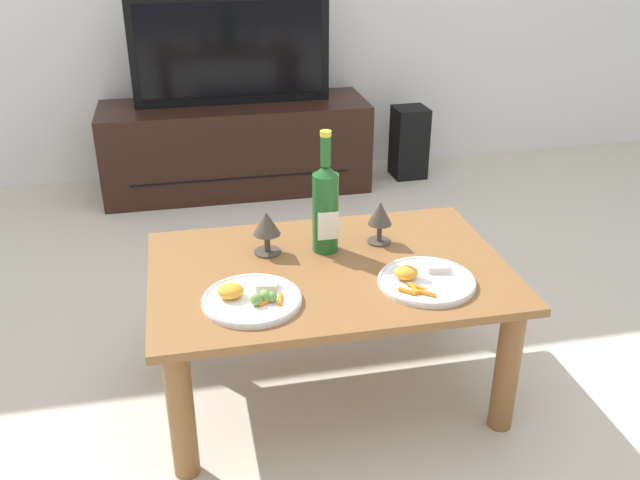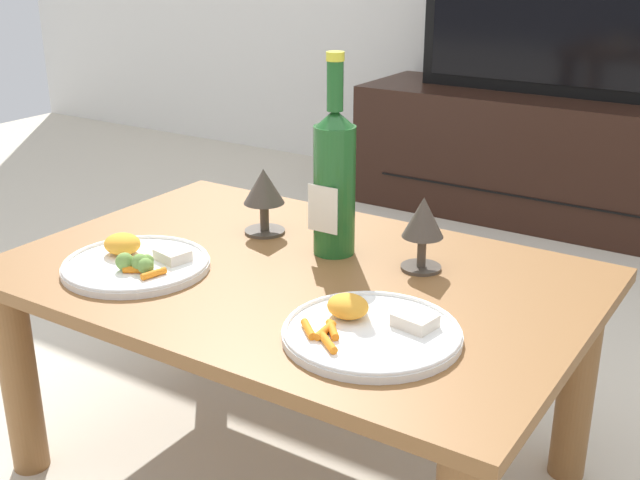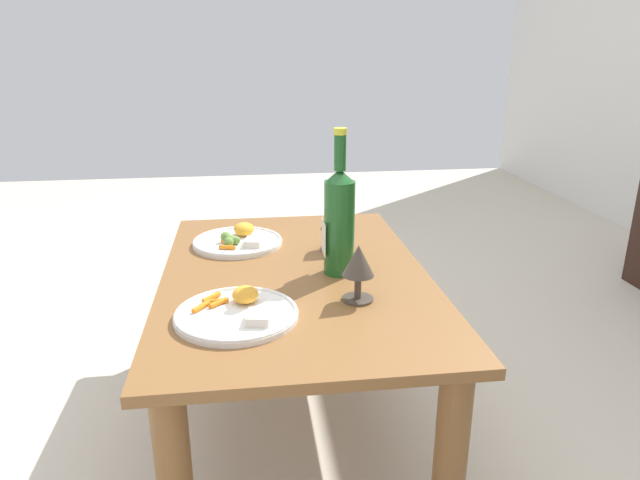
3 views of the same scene
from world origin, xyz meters
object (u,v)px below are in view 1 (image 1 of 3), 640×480
at_px(dining_table, 329,291).
at_px(tv_screen, 231,50).
at_px(tv_stand, 236,147).
at_px(dinner_plate_right, 425,280).
at_px(goblet_left, 267,226).
at_px(goblet_right, 380,216).
at_px(dinner_plate_left, 251,298).
at_px(wine_bottle, 325,205).
at_px(floor_speaker, 409,142).

xyz_separation_m(dining_table, tv_screen, (-0.11, 1.77, 0.38)).
distance_m(tv_stand, dinner_plate_right, 1.96).
xyz_separation_m(goblet_left, goblet_right, (0.35, 0.00, 0.00)).
xyz_separation_m(dining_table, dinner_plate_left, (-0.25, -0.15, 0.09)).
height_order(goblet_right, dinner_plate_left, goblet_right).
bearing_deg(wine_bottle, tv_stand, 94.08).
bearing_deg(tv_screen, goblet_right, -79.82).
bearing_deg(floor_speaker, goblet_left, -123.42).
distance_m(floor_speaker, wine_bottle, 1.88).
height_order(dinner_plate_left, dinner_plate_right, dinner_plate_left).
height_order(tv_stand, dinner_plate_left, dinner_plate_left).
xyz_separation_m(floor_speaker, dinner_plate_right, (-0.61, -1.91, 0.25)).
bearing_deg(dinner_plate_right, goblet_left, 145.42).
relative_size(tv_screen, floor_speaker, 2.53).
xyz_separation_m(tv_stand, wine_bottle, (0.12, -1.66, 0.35)).
bearing_deg(tv_screen, goblet_left, -92.03).
distance_m(dinner_plate_left, dinner_plate_right, 0.49).
bearing_deg(dinner_plate_right, floor_speaker, 72.30).
distance_m(goblet_left, dinner_plate_right, 0.50).
distance_m(tv_stand, floor_speaker, 0.95).
relative_size(wine_bottle, goblet_right, 2.76).
bearing_deg(floor_speaker, dining_table, -117.33).
distance_m(tv_stand, goblet_left, 1.67).
bearing_deg(goblet_left, wine_bottle, -5.25).
distance_m(goblet_left, dinner_plate_left, 0.30).
xyz_separation_m(tv_screen, floor_speaker, (0.95, -0.01, -0.54)).
bearing_deg(wine_bottle, dinner_plate_left, -134.53).
relative_size(floor_speaker, wine_bottle, 1.04).
bearing_deg(goblet_left, dinner_plate_left, -106.50).
relative_size(tv_stand, dinner_plate_right, 5.04).
relative_size(dining_table, tv_screen, 1.05).
height_order(dining_table, dinner_plate_left, dinner_plate_left).
relative_size(tv_stand, wine_bottle, 3.64).
relative_size(floor_speaker, goblet_left, 2.90).
bearing_deg(dining_table, goblet_right, 34.57).
bearing_deg(goblet_left, dining_table, -38.53).
xyz_separation_m(tv_stand, dinner_plate_right, (0.35, -1.92, 0.21)).
xyz_separation_m(floor_speaker, goblet_left, (-1.01, -1.63, 0.33)).
relative_size(goblet_left, dinner_plate_right, 0.49).
height_order(floor_speaker, goblet_right, goblet_right).
relative_size(dining_table, goblet_left, 7.72).
distance_m(floor_speaker, goblet_right, 1.79).
distance_m(tv_screen, floor_speaker, 1.10).
xyz_separation_m(tv_screen, goblet_right, (0.29, -1.64, -0.21)).
distance_m(wine_bottle, dinner_plate_right, 0.37).
bearing_deg(dinner_plate_left, wine_bottle, 45.47).
relative_size(floor_speaker, dinner_plate_left, 1.47).
xyz_separation_m(goblet_left, dinner_plate_right, (0.40, -0.28, -0.08)).
bearing_deg(dining_table, floor_speaker, 64.23).
distance_m(floor_speaker, goblet_left, 1.94).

